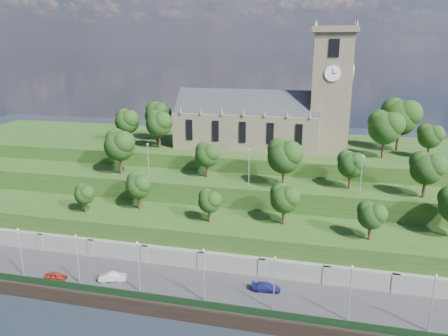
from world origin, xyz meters
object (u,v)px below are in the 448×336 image
(car_middle, at_px, (112,277))
(car_right, at_px, (266,287))
(church, at_px, (269,115))
(car_left, at_px, (56,276))

(car_middle, distance_m, car_right, 23.93)
(church, relative_size, car_middle, 9.18)
(car_left, bearing_deg, church, -35.69)
(car_middle, relative_size, car_right, 0.97)
(church, distance_m, car_right, 43.97)
(car_middle, height_order, car_right, car_middle)
(car_left, height_order, car_right, car_right)
(car_left, height_order, car_middle, car_middle)
(church, relative_size, car_left, 11.08)
(car_left, distance_m, car_right, 32.89)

